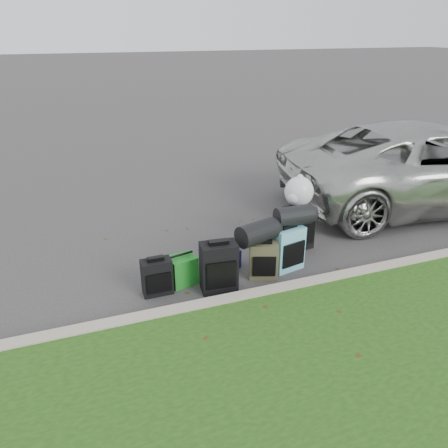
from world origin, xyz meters
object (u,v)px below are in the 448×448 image
object	(u,v)px
suitcase_teal	(287,248)
suitcase_small_black	(157,277)
tote_navy	(230,258)
suitcase_olive	(263,260)
tote_green	(182,270)
suv	(430,165)
suitcase_large_black_left	(219,267)
suitcase_large_black_right	(298,228)

from	to	relation	value
suitcase_teal	suitcase_small_black	bearing A→B (deg)	168.23
tote_navy	suitcase_small_black	bearing A→B (deg)	-165.21
suitcase_olive	suitcase_teal	xyz separation A→B (m)	(0.41, 0.10, 0.06)
suitcase_small_black	tote_green	bearing A→B (deg)	17.79
suv	suitcase_teal	xyz separation A→B (m)	(-3.66, -1.34, -0.45)
suv	suitcase_small_black	xyz separation A→B (m)	(-5.50, -1.34, -0.53)
suitcase_olive	suitcase_small_black	bearing A→B (deg)	-164.05
suitcase_large_black_left	suitcase_teal	world-z (taller)	suitcase_large_black_left
suitcase_small_black	suitcase_large_black_left	xyz separation A→B (m)	(0.76, -0.19, 0.09)
suitcase_small_black	tote_green	world-z (taller)	suitcase_small_black
suv	tote_green	bearing A→B (deg)	111.03
suitcase_large_black_left	suitcase_teal	bearing A→B (deg)	16.03
suitcase_teal	suitcase_large_black_left	bearing A→B (deg)	178.21
tote_navy	suitcase_large_black_right	bearing A→B (deg)	7.26
tote_navy	suv	bearing A→B (deg)	11.58
suitcase_small_black	suitcase_teal	bearing A→B (deg)	-0.14
suitcase_olive	suitcase_teal	bearing A→B (deg)	33.83
suv	suitcase_olive	size ratio (longest dim) A/B	10.76
suv	tote_navy	bearing A→B (deg)	110.68
tote_green	suitcase_small_black	bearing A→B (deg)	-174.17
suitcase_large_black_right	tote_green	world-z (taller)	suitcase_large_black_right
tote_navy	tote_green	bearing A→B (deg)	-166.07
suitcase_small_black	suitcase_large_black_right	bearing A→B (deg)	12.23
suitcase_large_black_left	tote_navy	bearing A→B (deg)	61.25
tote_green	suv	bearing A→B (deg)	1.19
suitcase_teal	tote_navy	bearing A→B (deg)	143.99
suitcase_teal	suitcase_large_black_right	size ratio (longest dim) A/B	0.93
tote_navy	suitcase_teal	bearing A→B (deg)	-25.61
suitcase_small_black	tote_navy	bearing A→B (deg)	16.01
suitcase_large_black_right	suitcase_teal	bearing A→B (deg)	-139.54
suitcase_large_black_right	tote_green	distance (m)	1.97
suitcase_olive	suitcase_large_black_right	xyz separation A→B (m)	(0.85, 0.60, 0.08)
suitcase_teal	suitcase_large_black_right	xyz separation A→B (m)	(0.45, 0.50, 0.02)
suv	tote_green	distance (m)	5.31
suitcase_teal	tote_green	xyz separation A→B (m)	(-1.48, 0.11, -0.12)
suv	suitcase_teal	bearing A→B (deg)	117.71
suv	suitcase_small_black	bearing A→B (deg)	111.34
suitcase_large_black_left	suitcase_teal	distance (m)	1.09
suitcase_olive	suitcase_teal	distance (m)	0.42
suitcase_small_black	suitcase_teal	distance (m)	1.84
suitcase_olive	tote_navy	bearing A→B (deg)	146.36
suitcase_teal	tote_navy	distance (m)	0.81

